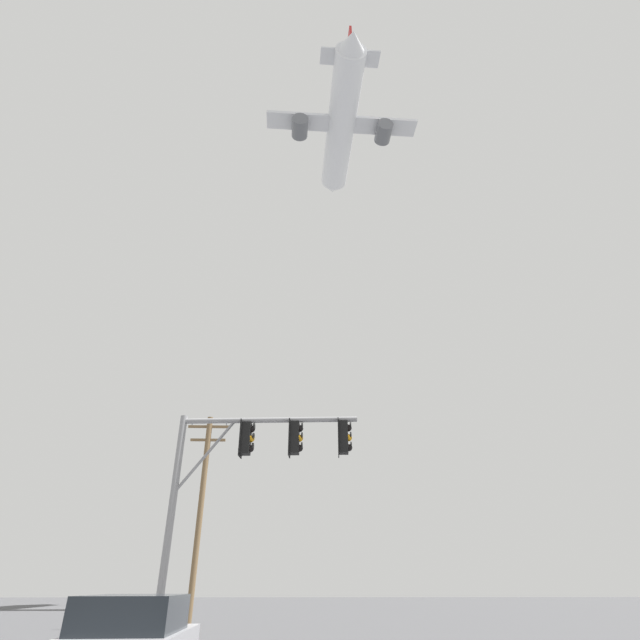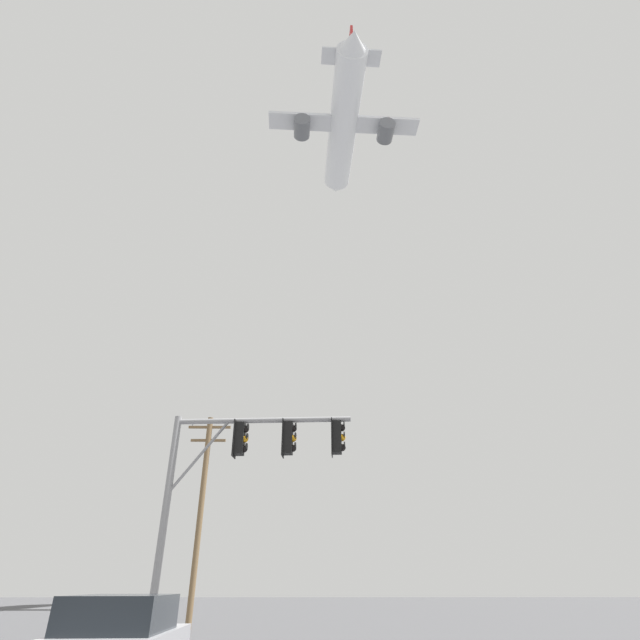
# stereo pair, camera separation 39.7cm
# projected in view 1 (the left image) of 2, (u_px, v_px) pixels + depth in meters

# --- Properties ---
(signal_pole_near) EXTENTS (5.12, 0.66, 6.09)m
(signal_pole_near) POSITION_uv_depth(u_px,v_px,m) (249.00, 465.00, 13.59)
(signal_pole_near) COLOR gray
(signal_pole_near) RESTS_ON ground
(utility_pole) EXTENTS (2.20, 0.28, 9.57)m
(utility_pole) POSITION_uv_depth(u_px,v_px,m) (201.00, 507.00, 23.96)
(utility_pole) COLOR brown
(utility_pole) RESTS_ON ground
(airplane) EXTENTS (19.01, 24.61, 6.72)m
(airplane) POSITION_uv_depth(u_px,v_px,m) (341.00, 125.00, 62.94)
(airplane) COLOR white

